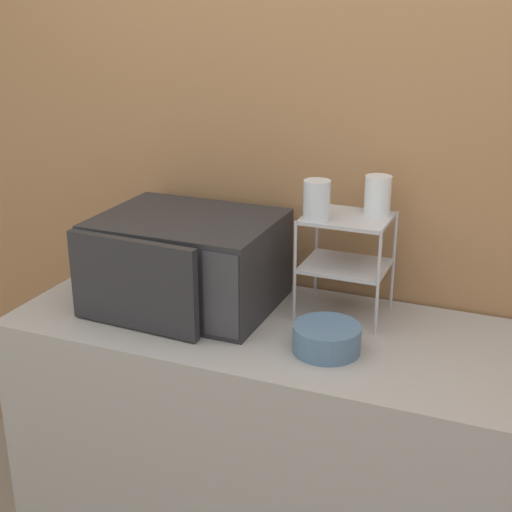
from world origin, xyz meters
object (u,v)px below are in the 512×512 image
Objects in this scene: glass_front_left at (317,200)px; bowl at (327,339)px; glass_back_right at (378,195)px; dish_rack at (346,244)px; microwave at (186,262)px.

glass_front_left is 0.61× the size of bowl.
glass_back_right is 0.61× the size of bowl.
dish_rack is at bearing 95.52° from bowl.
microwave is at bearing -166.03° from dish_rack.
bowl is (0.11, -0.20, -0.35)m from glass_front_left.
microwave is 0.48m from glass_front_left.
bowl is (0.52, -0.14, -0.11)m from microwave.
glass_front_left is 1.00× the size of glass_back_right.
glass_back_right is (0.08, 0.06, 0.15)m from dish_rack.
dish_rack reaches higher than microwave.
dish_rack is 0.33m from bowl.
glass_front_left is 0.41m from bowl.
glass_front_left reaches higher than bowl.
microwave is 1.73× the size of dish_rack.
dish_rack is 1.67× the size of bowl.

